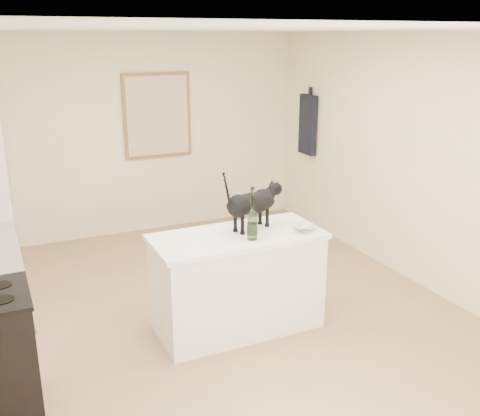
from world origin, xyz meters
name	(u,v)px	position (x,y,z in m)	size (l,w,h in m)	color
floor	(219,319)	(0.00, 0.00, 0.00)	(5.50, 5.50, 0.00)	#9C7B53
ceiling	(215,29)	(0.00, 0.00, 2.60)	(5.50, 5.50, 0.00)	white
wall_back	(135,136)	(0.00, 2.75, 1.30)	(4.50, 4.50, 0.00)	beige
wall_front	(459,334)	(0.00, -2.75, 1.30)	(4.50, 4.50, 0.00)	beige
wall_right	(417,162)	(2.25, 0.00, 1.30)	(5.50, 5.50, 0.00)	beige
island_base	(237,284)	(0.10, -0.20, 0.43)	(1.44, 0.67, 0.86)	white
island_top	(237,237)	(0.10, -0.20, 0.88)	(1.50, 0.70, 0.04)	white
artwork_frame	(157,116)	(0.30, 2.72, 1.55)	(0.90, 0.03, 1.10)	brown
artwork_canvas	(158,116)	(0.30, 2.70, 1.55)	(0.82, 0.00, 1.02)	beige
hanging_garment	(308,125)	(2.19, 2.05, 1.40)	(0.08, 0.34, 0.80)	black
black_cat	(251,206)	(0.26, -0.13, 1.11)	(0.61, 0.18, 0.43)	black
wine_bottle	(252,217)	(0.16, -0.36, 1.10)	(0.09, 0.09, 0.41)	#335C24
glass_bowl	(304,229)	(0.67, -0.38, 0.93)	(0.22, 0.22, 0.05)	white
fridge_paper	(4,152)	(-1.60, 2.38, 1.29)	(0.00, 0.14, 0.18)	beige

